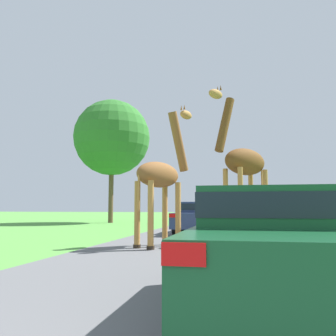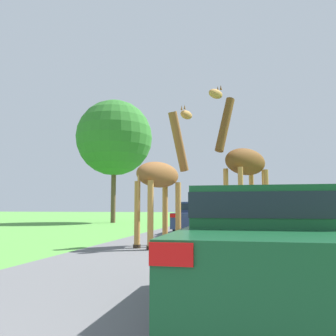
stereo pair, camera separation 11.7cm
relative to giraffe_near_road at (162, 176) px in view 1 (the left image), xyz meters
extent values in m
cube|color=#5B5B5E|center=(1.27, 18.65, -2.14)|extent=(6.77, 120.00, 0.00)
cylinder|color=#B77F3D|center=(-0.01, 0.53, -1.16)|extent=(0.17, 0.17, 1.96)
cylinder|color=#2D2319|center=(-0.01, 0.53, -2.09)|extent=(0.23, 0.23, 0.10)
cylinder|color=#B77F3D|center=(0.47, 0.25, -1.16)|extent=(0.17, 0.17, 1.96)
cylinder|color=#2D2319|center=(0.47, 0.25, -2.09)|extent=(0.23, 0.23, 0.10)
cylinder|color=#B77F3D|center=(-0.62, -0.52, -1.16)|extent=(0.17, 0.17, 1.96)
cylinder|color=#2D2319|center=(-0.62, -0.52, -2.09)|extent=(0.23, 0.23, 0.10)
cylinder|color=#B77F3D|center=(-0.14, -0.80, -1.16)|extent=(0.17, 0.17, 1.96)
cylinder|color=#2D2319|center=(-0.14, -0.80, -2.09)|extent=(0.23, 0.23, 0.10)
ellipsoid|color=brown|center=(-0.08, -0.13, 0.04)|extent=(1.43, 1.83, 0.79)
cylinder|color=brown|center=(0.40, 0.69, 1.20)|extent=(0.69, 0.91, 1.97)
ellipsoid|color=#B77F3D|center=(0.61, 1.06, 2.18)|extent=(0.49, 0.60, 0.30)
cylinder|color=#B77F3D|center=(-0.49, -0.85, -0.50)|extent=(0.06, 0.06, 1.08)
cone|color=brown|center=(0.47, 0.94, 2.41)|extent=(0.07, 0.07, 0.16)
cone|color=brown|center=(0.58, 0.88, 2.41)|extent=(0.07, 0.07, 0.16)
cylinder|color=#B77F3D|center=(2.38, 0.57, -0.92)|extent=(0.16, 0.16, 2.44)
cylinder|color=#2D2319|center=(2.38, 0.57, -2.09)|extent=(0.21, 0.21, 0.10)
cylinder|color=#B77F3D|center=(1.91, 0.96, -0.92)|extent=(0.16, 0.16, 2.44)
cylinder|color=#2D2319|center=(1.91, 0.96, -2.09)|extent=(0.21, 0.21, 0.10)
cylinder|color=#B77F3D|center=(3.20, 1.55, -0.92)|extent=(0.16, 0.16, 2.44)
cylinder|color=#2D2319|center=(3.20, 1.55, -2.09)|extent=(0.21, 0.21, 0.10)
cylinder|color=#B77F3D|center=(2.73, 1.94, -0.92)|extent=(0.16, 0.16, 2.44)
cylinder|color=#2D2319|center=(2.73, 1.94, -2.09)|extent=(0.21, 0.21, 0.10)
ellipsoid|color=brown|center=(2.55, 1.25, 0.54)|extent=(1.73, 1.87, 0.89)
cylinder|color=brown|center=(1.93, 0.51, 1.66)|extent=(0.74, 0.81, 1.83)
ellipsoid|color=#B77F3D|center=(1.68, 0.21, 2.57)|extent=(0.54, 0.58, 0.30)
cylinder|color=#B77F3D|center=(3.11, 1.92, -0.13)|extent=(0.06, 0.06, 1.34)
cone|color=brown|center=(1.84, 0.29, 2.80)|extent=(0.07, 0.07, 0.16)
cone|color=brown|center=(1.74, 0.38, 2.80)|extent=(0.07, 0.07, 0.16)
cube|color=#144C28|center=(2.70, -5.75, -1.52)|extent=(1.78, 4.74, 0.69)
cube|color=#144C28|center=(2.70, -5.75, -0.94)|extent=(1.60, 2.13, 0.47)
cube|color=#19232D|center=(2.70, -5.75, -0.92)|extent=(1.62, 2.16, 0.28)
cube|color=red|center=(1.97, -8.13, -1.28)|extent=(0.32, 0.03, 0.16)
cylinder|color=black|center=(1.99, -4.33, -1.82)|extent=(0.36, 0.65, 0.65)
cylinder|color=black|center=(3.41, -4.33, -1.82)|extent=(0.36, 0.65, 0.65)
cylinder|color=black|center=(1.99, -7.18, -1.82)|extent=(0.36, 0.65, 0.65)
cube|color=navy|center=(0.41, 5.67, -1.52)|extent=(1.79, 4.31, 0.65)
cube|color=navy|center=(0.41, 5.67, -0.96)|extent=(1.61, 1.94, 0.47)
cube|color=#19232D|center=(0.41, 5.67, -0.93)|extent=(1.63, 1.96, 0.28)
cube|color=red|center=(-0.32, 3.50, -1.29)|extent=(0.32, 0.03, 0.16)
cube|color=red|center=(1.15, 3.50, -1.29)|extent=(0.32, 0.03, 0.16)
cylinder|color=black|center=(-0.30, 6.96, -1.79)|extent=(0.36, 0.69, 0.69)
cylinder|color=black|center=(1.13, 6.96, -1.79)|extent=(0.36, 0.69, 0.69)
cylinder|color=black|center=(-0.30, 4.38, -1.79)|extent=(0.36, 0.69, 0.69)
cylinder|color=black|center=(1.13, 4.38, -1.79)|extent=(0.36, 0.69, 0.69)
cube|color=silver|center=(2.70, 16.67, -1.54)|extent=(1.79, 4.71, 0.67)
cube|color=silver|center=(2.70, 16.67, -0.96)|extent=(1.61, 2.12, 0.48)
cube|color=#19232D|center=(2.70, 16.67, -0.94)|extent=(1.63, 2.14, 0.29)
cube|color=red|center=(1.97, 14.31, -1.30)|extent=(0.32, 0.03, 0.16)
cube|color=red|center=(3.44, 14.31, -1.30)|extent=(0.32, 0.03, 0.16)
cylinder|color=black|center=(1.99, 18.08, -1.83)|extent=(0.36, 0.63, 0.63)
cylinder|color=black|center=(3.42, 18.08, -1.83)|extent=(0.36, 0.63, 0.63)
cylinder|color=black|center=(1.99, 15.26, -1.83)|extent=(0.36, 0.63, 0.63)
cylinder|color=black|center=(3.42, 15.26, -1.83)|extent=(0.36, 0.63, 0.63)
cube|color=black|center=(2.09, 10.97, -1.53)|extent=(1.72, 4.01, 0.70)
cube|color=black|center=(2.09, 10.97, -0.91)|extent=(1.55, 1.80, 0.54)
cube|color=#19232D|center=(2.09, 10.97, -0.88)|extent=(1.57, 1.82, 0.33)
cube|color=red|center=(1.39, 8.96, -1.28)|extent=(0.31, 0.03, 0.17)
cube|color=red|center=(2.80, 8.96, -1.28)|extent=(0.31, 0.03, 0.17)
cylinder|color=black|center=(1.41, 12.17, -1.84)|extent=(0.34, 0.61, 0.61)
cylinder|color=black|center=(2.78, 12.17, -1.84)|extent=(0.34, 0.61, 0.61)
cylinder|color=black|center=(1.41, 9.77, -1.84)|extent=(0.34, 0.61, 0.61)
cylinder|color=black|center=(2.78, 9.77, -1.84)|extent=(0.34, 0.61, 0.61)
cylinder|color=brown|center=(-7.32, 15.06, 0.69)|extent=(0.37, 0.37, 5.67)
sphere|color=#2D7028|center=(-7.32, 15.06, 4.41)|extent=(5.86, 5.86, 5.86)
camera|label=1|loc=(2.38, -10.68, -0.94)|focal=38.00mm
camera|label=2|loc=(2.49, -10.65, -0.94)|focal=38.00mm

